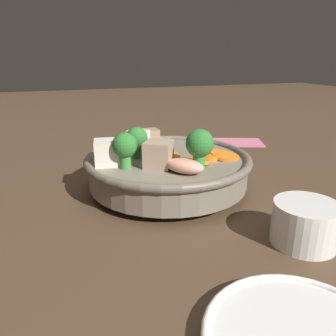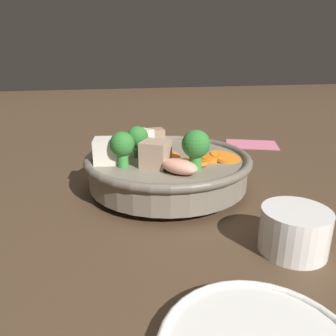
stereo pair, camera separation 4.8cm
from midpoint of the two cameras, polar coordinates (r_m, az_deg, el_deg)
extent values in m
plane|color=#4C3826|center=(0.49, 2.80, -3.62)|extent=(3.00, 3.00, 0.00)
cylinder|color=slate|center=(0.49, 2.81, -3.08)|extent=(0.13, 0.13, 0.01)
cylinder|color=slate|center=(0.48, 2.85, -0.47)|extent=(0.23, 0.23, 0.04)
torus|color=#685F52|center=(0.47, 2.89, 1.65)|extent=(0.24, 0.24, 0.01)
cylinder|color=brown|center=(0.48, 2.87, 0.48)|extent=(0.21, 0.21, 0.02)
cylinder|color=orange|center=(0.47, 10.11, 1.77)|extent=(0.04, 0.04, 0.01)
cylinder|color=orange|center=(0.47, 2.65, 2.09)|extent=(0.05, 0.05, 0.01)
cylinder|color=orange|center=(0.44, 4.55, 0.75)|extent=(0.04, 0.04, 0.01)
cylinder|color=orange|center=(0.45, 7.25, 0.96)|extent=(0.06, 0.06, 0.01)
cylinder|color=orange|center=(0.48, 12.84, 1.75)|extent=(0.06, 0.06, 0.01)
cylinder|color=orange|center=(0.51, -0.41, 3.44)|extent=(0.04, 0.04, 0.01)
cylinder|color=green|center=(0.44, -4.78, 1.44)|extent=(0.01, 0.01, 0.02)
sphere|color=#2D752D|center=(0.43, -4.85, 4.15)|extent=(0.03, 0.03, 0.03)
cylinder|color=green|center=(0.43, 8.01, 1.02)|extent=(0.02, 0.02, 0.02)
sphere|color=#2D752D|center=(0.42, 8.16, 4.10)|extent=(0.04, 0.04, 0.04)
cylinder|color=green|center=(0.48, -2.43, 3.01)|extent=(0.01, 0.01, 0.02)
sphere|color=#2D752D|center=(0.47, -2.46, 5.38)|extent=(0.03, 0.03, 0.03)
cube|color=tan|center=(0.43, 0.98, 2.41)|extent=(0.05, 0.05, 0.03)
cube|color=silver|center=(0.53, -1.93, 5.16)|extent=(0.04, 0.04, 0.03)
cube|color=#9E7F66|center=(0.55, 0.47, 5.59)|extent=(0.03, 0.03, 0.02)
cube|color=silver|center=(0.46, -7.72, 3.08)|extent=(0.04, 0.04, 0.03)
ellipsoid|color=#EA9E84|center=(0.41, 4.89, 0.18)|extent=(0.06, 0.06, 0.02)
cylinder|color=white|center=(0.37, 24.75, -9.98)|extent=(0.07, 0.07, 0.05)
cylinder|color=brown|center=(0.36, 25.05, -8.06)|extent=(0.06, 0.06, 0.00)
cube|color=#D16B84|center=(0.75, 16.13, 3.99)|extent=(0.13, 0.11, 0.00)
camera|label=1|loc=(0.02, -87.14, 1.00)|focal=35.00mm
camera|label=2|loc=(0.02, 92.86, -1.00)|focal=35.00mm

